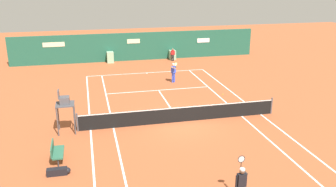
{
  "coord_description": "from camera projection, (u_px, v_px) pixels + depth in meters",
  "views": [
    {
      "loc": [
        -5.29,
        -19.4,
        8.45
      ],
      "look_at": [
        -0.02,
        3.11,
        0.8
      ],
      "focal_mm": 38.56,
      "sensor_mm": 36.0,
      "label": 1
    }
  ],
  "objects": [
    {
      "name": "umpire_chair",
      "position": [
        65.0,
        104.0,
        19.81
      ],
      "size": [
        1.0,
        1.0,
        2.49
      ],
      "rotation": [
        0.0,
        0.0,
        -1.57
      ],
      "color": "#47474C",
      "rests_on": "ground_plane"
    },
    {
      "name": "player_bench",
      "position": [
        56.0,
        151.0,
        17.05
      ],
      "size": [
        0.54,
        1.39,
        0.88
      ],
      "rotation": [
        0.0,
        0.0,
        -1.57
      ],
      "color": "#38383D",
      "rests_on": "ground_plane"
    },
    {
      "name": "player_near_side",
      "position": [
        241.0,
        182.0,
        13.72
      ],
      "size": [
        0.6,
        0.66,
        1.78
      ],
      "rotation": [
        0.0,
        0.0,
        0.05
      ],
      "color": "black",
      "rests_on": "ground_plane"
    },
    {
      "name": "tennis_ball_by_sideline",
      "position": [
        223.0,
        94.0,
        26.61
      ],
      "size": [
        0.07,
        0.07,
        0.07
      ],
      "primitive_type": "sphere",
      "color": "#CCE033",
      "rests_on": "ground_plane"
    },
    {
      "name": "tennis_net",
      "position": [
        180.0,
        114.0,
        21.57
      ],
      "size": [
        12.1,
        0.1,
        1.07
      ],
      "color": "#4C4C51",
      "rests_on": "ground_plane"
    },
    {
      "name": "ball_kid_right_post",
      "position": [
        173.0,
        54.0,
        36.83
      ],
      "size": [
        0.43,
        0.2,
        1.28
      ],
      "rotation": [
        0.0,
        0.0,
        3.01
      ],
      "color": "black",
      "rests_on": "ground_plane"
    },
    {
      "name": "ground_plane",
      "position": [
        178.0,
        118.0,
        22.26
      ],
      "size": [
        80.0,
        80.0,
        0.01
      ],
      "color": "#A8512D"
    },
    {
      "name": "equipment_bag",
      "position": [
        59.0,
        171.0,
        15.95
      ],
      "size": [
        1.03,
        0.31,
        0.32
      ],
      "color": "black",
      "rests_on": "ground_plane"
    },
    {
      "name": "sponsor_back_wall",
      "position": [
        137.0,
        47.0,
        36.99
      ],
      "size": [
        25.0,
        1.02,
        2.83
      ],
      "color": "#1E5642",
      "rests_on": "ground_plane"
    },
    {
      "name": "player_on_baseline",
      "position": [
        174.0,
        71.0,
        29.37
      ],
      "size": [
        0.48,
        0.83,
        1.83
      ],
      "rotation": [
        0.0,
        0.0,
        3.6
      ],
      "color": "blue",
      "rests_on": "ground_plane"
    }
  ]
}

